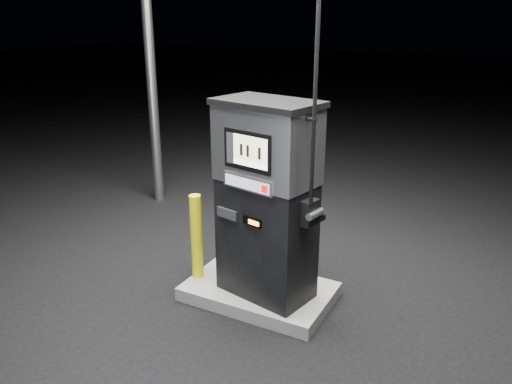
% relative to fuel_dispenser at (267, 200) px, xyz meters
% --- Properties ---
extents(ground, '(80.00, 80.00, 0.00)m').
position_rel_fuel_dispenser_xyz_m(ground, '(-0.12, 0.08, -1.23)').
color(ground, black).
rests_on(ground, ground).
extents(pump_island, '(1.60, 1.00, 0.15)m').
position_rel_fuel_dispenser_xyz_m(pump_island, '(-0.12, 0.08, -1.15)').
color(pump_island, '#5E5D59').
rests_on(pump_island, ground).
extents(fuel_dispenser, '(1.21, 0.82, 4.35)m').
position_rel_fuel_dispenser_xyz_m(fuel_dispenser, '(0.00, 0.00, 0.00)').
color(fuel_dispenser, black).
rests_on(fuel_dispenser, pump_island).
extents(bollard_left, '(0.17, 0.17, 0.99)m').
position_rel_fuel_dispenser_xyz_m(bollard_left, '(-0.86, -0.05, -0.58)').
color(bollard_left, yellow).
rests_on(bollard_left, pump_island).
extents(bollard_right, '(0.17, 0.17, 0.98)m').
position_rel_fuel_dispenser_xyz_m(bollard_right, '(0.43, 0.02, -0.59)').
color(bollard_right, yellow).
rests_on(bollard_right, pump_island).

